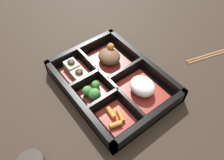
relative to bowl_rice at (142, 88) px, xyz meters
name	(u,v)px	position (x,y,z in m)	size (l,w,h in m)	color
ground_plane	(112,86)	(-0.07, -0.04, -0.03)	(3.00, 3.00, 0.00)	black
bento_base	(112,85)	(-0.07, -0.04, -0.02)	(0.32, 0.24, 0.01)	black
bento_rim	(111,81)	(-0.07, -0.05, -0.01)	(0.32, 0.24, 0.04)	black
bowl_stew	(109,57)	(-0.14, 0.00, 0.00)	(0.12, 0.10, 0.05)	maroon
bowl_rice	(142,88)	(0.00, 0.00, 0.00)	(0.12, 0.10, 0.04)	maroon
bowl_tofu	(76,71)	(-0.16, -0.10, -0.01)	(0.08, 0.07, 0.04)	maroon
bowl_greens	(93,93)	(-0.07, -0.11, 0.00)	(0.06, 0.07, 0.04)	maroon
bowl_carrots	(116,118)	(0.02, -0.11, -0.01)	(0.08, 0.07, 0.02)	maroon
chopsticks	(214,54)	(0.03, 0.29, -0.03)	(0.07, 0.20, 0.01)	brown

